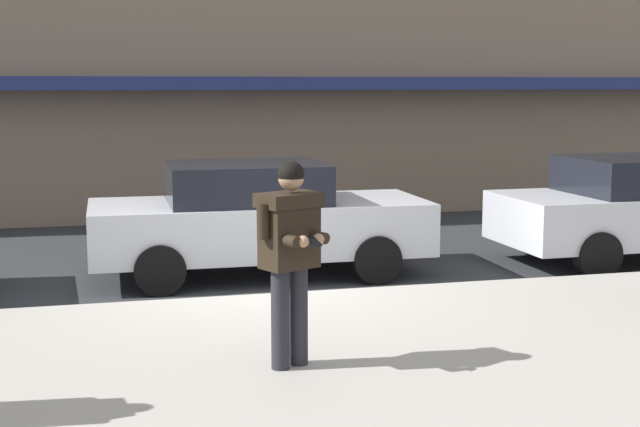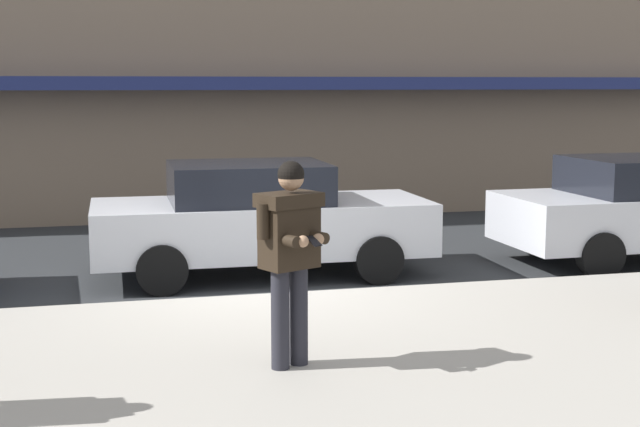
{
  "view_description": "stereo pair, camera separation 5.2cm",
  "coord_description": "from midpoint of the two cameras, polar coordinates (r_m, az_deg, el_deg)",
  "views": [
    {
      "loc": [
        -1.89,
        -10.29,
        2.59
      ],
      "look_at": [
        -0.03,
        -2.99,
        1.49
      ],
      "focal_mm": 50.0,
      "sensor_mm": 36.0,
      "label": 1
    },
    {
      "loc": [
        -1.84,
        -10.3,
        2.59
      ],
      "look_at": [
        -0.03,
        -2.99,
        1.49
      ],
      "focal_mm": 50.0,
      "sensor_mm": 36.0,
      "label": 2
    }
  ],
  "objects": [
    {
      "name": "sidewalk",
      "position": [
        8.37,
        6.92,
        -9.28
      ],
      "size": [
        32.0,
        5.3,
        0.14
      ],
      "primitive_type": "cube",
      "color": "#A8A399",
      "rests_on": "ground"
    },
    {
      "name": "parked_sedan_mid",
      "position": [
        12.06,
        -3.81,
        -0.3
      ],
      "size": [
        4.52,
        1.97,
        1.54
      ],
      "color": "silver",
      "rests_on": "ground"
    },
    {
      "name": "curb_paint_line",
      "position": [
        11.04,
        1.57,
        -5.25
      ],
      "size": [
        28.0,
        0.12,
        0.01
      ],
      "primitive_type": "cube",
      "color": "silver",
      "rests_on": "ground"
    },
    {
      "name": "ground_plane",
      "position": [
        10.78,
        -3.52,
        -5.61
      ],
      "size": [
        80.0,
        80.0,
        0.0
      ],
      "primitive_type": "plane",
      "color": "#2B2D30"
    },
    {
      "name": "man_texting_on_phone",
      "position": [
        7.63,
        -1.74,
        -1.8
      ],
      "size": [
        0.62,
        0.65,
        1.81
      ],
      "color": "#23232B",
      "rests_on": "sidewalk"
    }
  ]
}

